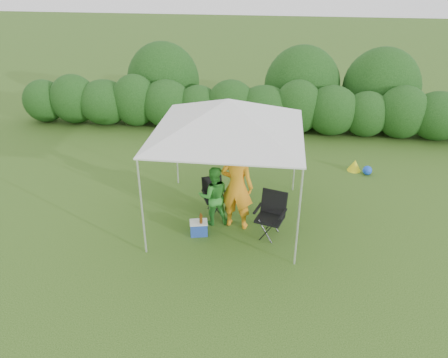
# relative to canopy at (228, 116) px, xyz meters

# --- Properties ---
(ground) EXTENTS (70.00, 70.00, 0.00)m
(ground) POSITION_rel_canopy_xyz_m (0.00, -0.50, -2.46)
(ground) COLOR #3D611F
(hedge) EXTENTS (15.89, 1.53, 1.80)m
(hedge) POSITION_rel_canopy_xyz_m (0.10, 5.50, -1.63)
(hedge) COLOR #1E4A17
(hedge) RESTS_ON ground
(canopy) EXTENTS (3.10, 3.10, 2.83)m
(canopy) POSITION_rel_canopy_xyz_m (0.00, 0.00, 0.00)
(canopy) COLOR silver
(canopy) RESTS_ON ground
(chair_right) EXTENTS (0.72, 0.68, 0.99)m
(chair_right) POSITION_rel_canopy_xyz_m (1.00, -0.52, -1.90)
(chair_right) COLOR black
(chair_right) RESTS_ON ground
(chair_left) EXTENTS (0.64, 0.62, 0.84)m
(chair_left) POSITION_rel_canopy_xyz_m (-0.37, 0.26, -1.99)
(chair_left) COLOR black
(chair_left) RESTS_ON ground
(man) EXTENTS (0.80, 0.60, 1.97)m
(man) POSITION_rel_canopy_xyz_m (0.23, -0.30, -1.48)
(man) COLOR orange
(man) RESTS_ON ground
(woman) EXTENTS (0.78, 0.68, 1.38)m
(woman) POSITION_rel_canopy_xyz_m (-0.29, -0.23, -1.77)
(woman) COLOR green
(woman) RESTS_ON ground
(cooler) EXTENTS (0.43, 0.35, 0.32)m
(cooler) POSITION_rel_canopy_xyz_m (-0.54, -0.74, -2.30)
(cooler) COLOR #2445A5
(cooler) RESTS_ON ground
(bottle) EXTENTS (0.07, 0.07, 0.25)m
(bottle) POSITION_rel_canopy_xyz_m (-0.48, -0.78, -2.02)
(bottle) COLOR #592D0C
(bottle) RESTS_ON cooler
(lawn_toy) EXTENTS (0.63, 0.53, 0.32)m
(lawn_toy) POSITION_rel_canopy_xyz_m (3.30, 2.78, -2.31)
(lawn_toy) COLOR yellow
(lawn_toy) RESTS_ON ground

